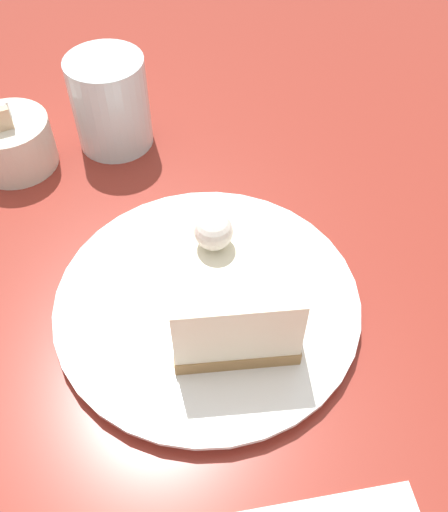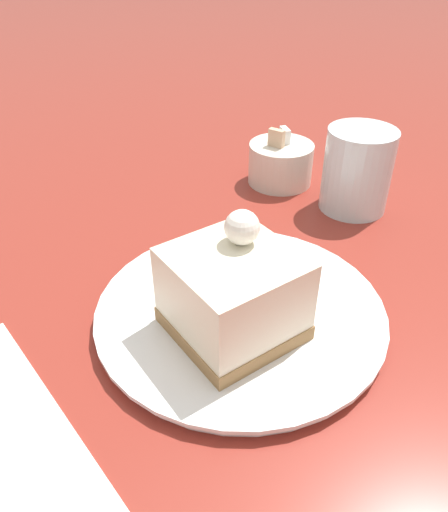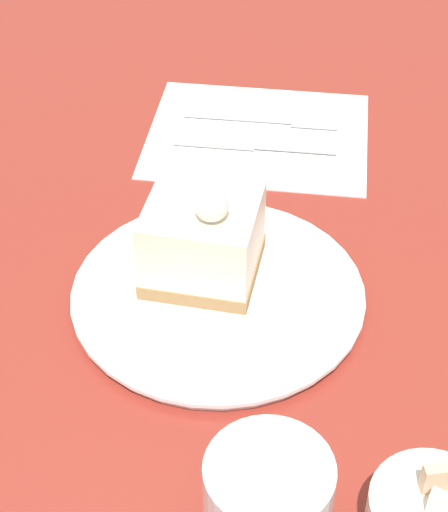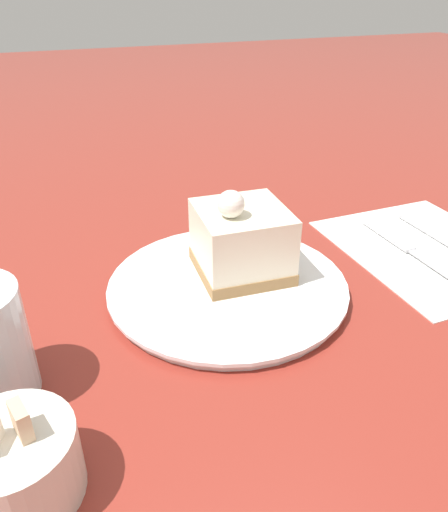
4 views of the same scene
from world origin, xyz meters
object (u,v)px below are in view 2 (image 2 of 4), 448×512
plate (240,312)px  sugar_bowl (280,163)px  cake_slice (233,293)px  drinking_glass (357,170)px

plate → sugar_bowl: size_ratio=3.07×
cake_slice → drinking_glass: bearing=21.5°
cake_slice → sugar_bowl: (0.23, 0.19, -0.02)m
cake_slice → drinking_glass: 0.27m
plate → drinking_glass: drinking_glass is taller
cake_slice → sugar_bowl: 0.30m
plate → drinking_glass: bearing=16.7°
plate → cake_slice: bearing=-142.6°
sugar_bowl → drinking_glass: size_ratio=0.85×
cake_slice → sugar_bowl: cake_slice is taller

